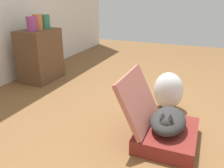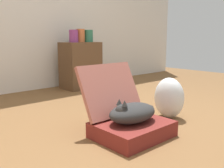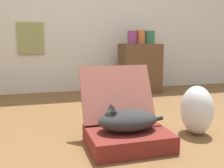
# 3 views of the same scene
# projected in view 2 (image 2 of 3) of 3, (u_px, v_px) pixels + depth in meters

# --- Properties ---
(ground_plane) EXTENTS (7.68, 7.68, 0.00)m
(ground_plane) POSITION_uv_depth(u_px,v_px,m) (152.00, 123.00, 2.40)
(ground_plane) COLOR brown
(ground_plane) RESTS_ON ground
(wall_back) EXTENTS (6.40, 0.15, 2.60)m
(wall_back) POSITION_uv_depth(u_px,v_px,m) (35.00, 2.00, 3.82)
(wall_back) COLOR silver
(wall_back) RESTS_ON ground
(suitcase_base) EXTENTS (0.58, 0.47, 0.12)m
(suitcase_base) POSITION_uv_depth(u_px,v_px,m) (132.00, 129.00, 2.07)
(suitcase_base) COLOR maroon
(suitcase_base) RESTS_ON ground
(suitcase_lid) EXTENTS (0.58, 0.24, 0.44)m
(suitcase_lid) POSITION_uv_depth(u_px,v_px,m) (111.00, 90.00, 2.21)
(suitcase_lid) COLOR #B26356
(suitcase_lid) RESTS_ON suitcase_base
(cat) EXTENTS (0.51, 0.28, 0.20)m
(cat) POSITION_uv_depth(u_px,v_px,m) (132.00, 113.00, 2.04)
(cat) COLOR #2D2D2D
(cat) RESTS_ON suitcase_base
(plastic_bag_white) EXTENTS (0.25, 0.31, 0.40)m
(plastic_bag_white) POSITION_uv_depth(u_px,v_px,m) (169.00, 98.00, 2.55)
(plastic_bag_white) COLOR silver
(plastic_bag_white) RESTS_ON ground
(side_table) EXTENTS (0.56, 0.40, 0.71)m
(side_table) POSITION_uv_depth(u_px,v_px,m) (81.00, 65.00, 4.02)
(side_table) COLOR brown
(side_table) RESTS_ON ground
(vase_tall) EXTENTS (0.14, 0.14, 0.18)m
(vase_tall) POSITION_uv_depth(u_px,v_px,m) (74.00, 36.00, 3.82)
(vase_tall) COLOR #8C387A
(vase_tall) RESTS_ON side_table
(vase_short) EXTENTS (0.14, 0.14, 0.19)m
(vase_short) POSITION_uv_depth(u_px,v_px,m) (88.00, 36.00, 4.02)
(vase_short) COLOR #2D7051
(vase_short) RESTS_ON side_table
(vase_round) EXTENTS (0.13, 0.13, 0.20)m
(vase_round) POSITION_uv_depth(u_px,v_px,m) (81.00, 36.00, 3.93)
(vase_round) COLOR #CC6B38
(vase_round) RESTS_ON side_table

